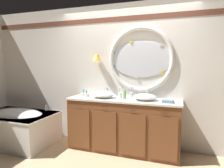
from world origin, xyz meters
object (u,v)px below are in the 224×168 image
soap_dispenser (125,94)px  folded_hand_towel (168,101)px  sink_basin_left (103,94)px  sink_basin_right (145,97)px  toiletry_basket (85,95)px  toothbrush_holder_right (132,94)px  bathtub (17,125)px  toothbrush_holder_left (120,95)px

soap_dispenser → folded_hand_towel: soap_dispenser is taller
sink_basin_left → sink_basin_right: (0.75, -0.00, -0.01)m
sink_basin_right → toiletry_basket: toiletry_basket is taller
sink_basin_right → toothbrush_holder_right: (-0.27, 0.20, -0.00)m
sink_basin_left → sink_basin_right: 0.75m
bathtub → toothbrush_holder_left: 2.09m
sink_basin_right → toothbrush_holder_right: toothbrush_holder_right is taller
bathtub → sink_basin_left: 1.80m
bathtub → soap_dispenser: (2.05, 0.34, 0.65)m
sink_basin_right → toiletry_basket: size_ratio=2.94×
toiletry_basket → toothbrush_holder_left: bearing=7.4°
bathtub → toothbrush_holder_left: size_ratio=7.35×
toothbrush_holder_right → folded_hand_towel: (0.64, -0.28, -0.03)m
toothbrush_holder_left → toothbrush_holder_right: (0.18, 0.09, 0.00)m
toothbrush_holder_right → toiletry_basket: size_ratio=1.68×
bathtub → soap_dispenser: size_ratio=8.31×
toothbrush_holder_left → folded_hand_towel: toothbrush_holder_left is taller
toothbrush_holder_right → toiletry_basket: bearing=-167.9°
toothbrush_holder_right → soap_dispenser: size_ratio=1.27×
soap_dispenser → toiletry_basket: 0.75m
soap_dispenser → toiletry_basket: size_ratio=1.33×
sink_basin_left → toothbrush_holder_right: toothbrush_holder_right is taller
bathtub → toiletry_basket: size_ratio=11.03×
sink_basin_right → toiletry_basket: bearing=179.0°
folded_hand_towel → toiletry_basket: size_ratio=1.37×
sink_basin_right → toothbrush_holder_right: size_ratio=1.75×
sink_basin_right → toothbrush_holder_left: toothbrush_holder_left is taller
sink_basin_right → toiletry_basket: (-1.10, 0.02, -0.02)m
bathtub → sink_basin_left: sink_basin_left is taller
bathtub → sink_basin_left: bearing=11.2°
toothbrush_holder_right → toiletry_basket: (-0.83, -0.18, -0.02)m
toothbrush_holder_left → sink_basin_right: bearing=-12.9°
bathtub → toothbrush_holder_right: size_ratio=6.55×
toiletry_basket → toothbrush_holder_right: bearing=12.1°
sink_basin_left → toothbrush_holder_left: 0.31m
sink_basin_left → folded_hand_towel: 1.12m
sink_basin_left → soap_dispenser: size_ratio=2.37×
sink_basin_left → sink_basin_right: bearing=-0.0°
bathtub → toothbrush_holder_right: bearing=13.8°
folded_hand_towel → toiletry_basket: toiletry_basket is taller
bathtub → sink_basin_right: bearing=7.7°
sink_basin_left → toothbrush_holder_left: (0.30, 0.10, -0.01)m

